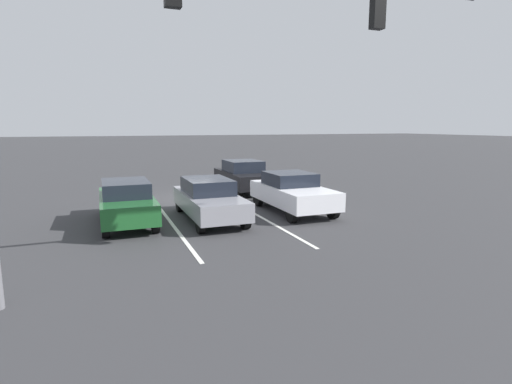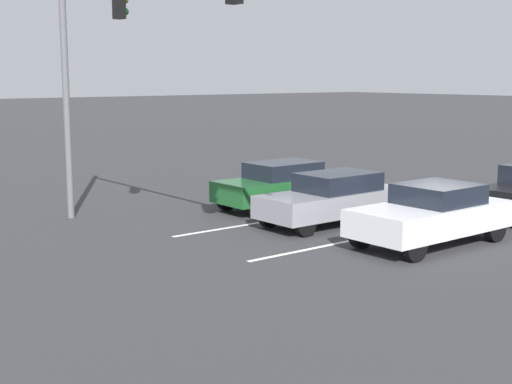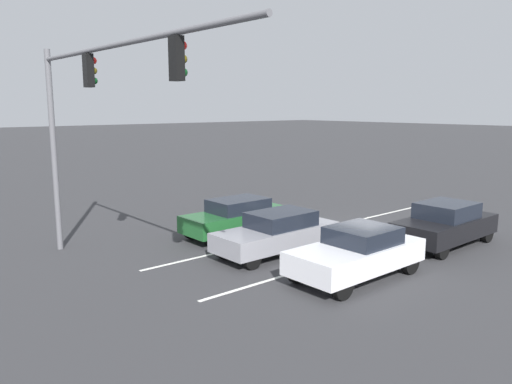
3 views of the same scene
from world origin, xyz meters
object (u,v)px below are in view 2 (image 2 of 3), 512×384
car_darkgreen_rightlane_front (283,184)px  traffic_signal_gantry (119,36)px  car_white_leftlane_front (432,214)px  car_gray_midlane_front (334,198)px

car_darkgreen_rightlane_front → traffic_signal_gantry: bearing=96.4°
car_white_leftlane_front → car_darkgreen_rightlane_front: 6.19m
car_gray_midlane_front → car_darkgreen_rightlane_front: (2.80, -0.47, 0.01)m
car_white_leftlane_front → traffic_signal_gantry: bearing=45.6°
car_gray_midlane_front → car_darkgreen_rightlane_front: 2.84m
car_darkgreen_rightlane_front → car_gray_midlane_front: bearing=170.4°
car_gray_midlane_front → car_white_leftlane_front: 3.38m
car_white_leftlane_front → traffic_signal_gantry: size_ratio=0.39×
car_gray_midlane_front → car_darkgreen_rightlane_front: bearing=-9.6°
car_white_leftlane_front → car_darkgreen_rightlane_front: car_white_leftlane_front is taller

